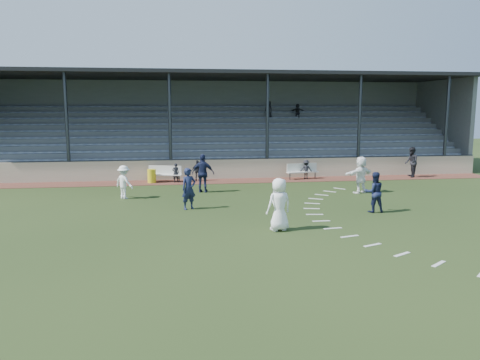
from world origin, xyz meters
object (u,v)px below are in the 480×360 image
official (411,162)px  bench_left (165,172)px  trash_bin (152,176)px  bench_right (302,170)px  player_white_lead (279,204)px  football (279,211)px  player_navy_lead (189,189)px

official → bench_left: bearing=-76.1°
trash_bin → bench_right: bearing=1.8°
bench_left → official: (15.40, -0.26, 0.39)m
player_white_lead → official: 16.07m
football → player_navy_lead: (-3.70, 1.34, 0.80)m
trash_bin → player_white_lead: 12.61m
bench_right → trash_bin: (-9.15, -0.29, -0.17)m
bench_left → football: bench_left is taller
bench_left → player_white_lead: player_white_lead is taller
trash_bin → player_white_lead: bearing=-66.5°
bench_right → official: bearing=-11.8°
bench_right → trash_bin: bench_right is taller
bench_right → official: (7.02, -0.28, 0.39)m
player_navy_lead → official: bearing=3.0°
bench_left → player_white_lead: size_ratio=1.07×
football → player_navy_lead: player_navy_lead is taller
bench_right → player_navy_lead: (-7.22, -7.82, 0.32)m
player_navy_lead → official: size_ratio=0.95×
bench_right → player_white_lead: 12.55m
bench_right → player_navy_lead: bearing=-142.2°
player_white_lead → official: size_ratio=1.00×
trash_bin → official: size_ratio=0.41×
bench_right → football: (-3.51, -9.16, -0.48)m
player_white_lead → trash_bin: bearing=-83.9°
bench_right → football: size_ratio=9.91×
trash_bin → football: 10.51m
bench_left → player_navy_lead: size_ratio=1.13×
bench_right → official: official is taller
official → player_white_lead: bearing=-29.1°
player_navy_lead → bench_right: bearing=22.4°
football → player_white_lead: player_white_lead is taller
bench_right → player_white_lead: size_ratio=1.07×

